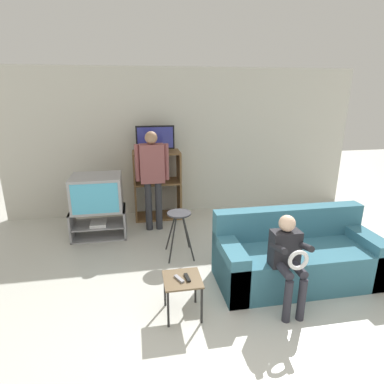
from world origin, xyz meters
name	(u,v)px	position (x,y,z in m)	size (l,w,h in m)	color
ground_plane	(257,368)	(0.00, 0.00, 0.00)	(18.00, 18.00, 0.00)	beige
wall_back	(185,142)	(0.00, 3.83, 1.30)	(6.40, 0.06, 2.60)	beige
tv_stand	(99,223)	(-1.53, 2.86, 0.22)	(0.84, 0.49, 0.45)	#939399
television_main	(97,193)	(-1.52, 2.88, 0.72)	(0.74, 0.61, 0.53)	#9E9EA3
media_shelf	(157,184)	(-0.55, 3.52, 0.61)	(0.82, 0.48, 1.21)	brown
television_flat	(155,139)	(-0.56, 3.52, 1.41)	(0.65, 0.20, 0.44)	black
folding_stool	(179,222)	(-0.37, 2.03, 0.51)	(0.37, 0.42, 0.64)	black
snack_table	(182,284)	(-0.51, 0.79, 0.35)	(0.38, 0.38, 0.42)	brown
remote_control_black	(187,278)	(-0.46, 0.78, 0.43)	(0.04, 0.14, 0.02)	black
remote_control_white	(179,279)	(-0.55, 0.77, 0.43)	(0.04, 0.14, 0.02)	gray
couch	(296,257)	(0.93, 1.19, 0.30)	(1.90, 0.81, 0.84)	teal
person_standing_adult	(152,172)	(-0.66, 2.99, 0.98)	(0.53, 0.20, 1.62)	#2D2D33
person_seated_child	(288,256)	(0.57, 0.72, 0.61)	(0.33, 0.43, 1.01)	#2D2D38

